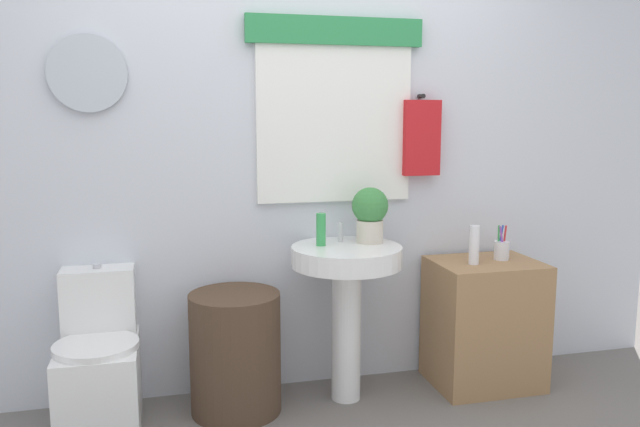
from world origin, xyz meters
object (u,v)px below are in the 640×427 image
Objects in this scene: toothbrush_cup at (502,250)px; laundry_hamper at (235,353)px; lotion_bottle at (474,245)px; wooden_cabinet at (484,323)px; potted_plant at (370,212)px; pedestal_sink at (346,282)px; toilet at (99,366)px; soap_bottle at (321,229)px.

laundry_hamper is at bearing -179.19° from toothbrush_cup.
lotion_bottle is at bearing -162.74° from toothbrush_cup.
potted_plant is (-0.64, 0.06, 0.62)m from wooden_cabinet.
potted_plant is (0.14, 0.06, 0.34)m from pedestal_sink.
toilet is 2.60× the size of potted_plant.
wooden_cabinet is 2.39× the size of potted_plant.
soap_bottle reaches higher than wooden_cabinet.
lotion_bottle is (1.24, -0.04, 0.48)m from laundry_hamper.
laundry_hamper is 0.74m from soap_bottle.
toothbrush_cup is (0.10, 0.02, 0.39)m from wooden_cabinet.
potted_plant is at bearing 176.90° from toothbrush_cup.
laundry_hamper is 0.88× the size of wooden_cabinet.
laundry_hamper is at bearing -175.13° from potted_plant.
pedestal_sink is at bearing -1.55° from toilet.
pedestal_sink reaches higher than laundry_hamper.
laundry_hamper is 3.23× the size of toothbrush_cup.
lotion_bottle reaches higher than laundry_hamper.
potted_plant reaches higher than pedestal_sink.
pedestal_sink is at bearing -156.80° from potted_plant.
potted_plant is at bearing 1.18° from toilet.
wooden_cabinet is 3.33× the size of lotion_bottle.
soap_bottle is at bearing 173.56° from lotion_bottle.
wooden_cabinet is at bearing -168.15° from toothbrush_cup.
wooden_cabinet is at bearing -0.94° from toilet.
soap_bottle is at bearing -177.80° from potted_plant.
toothbrush_cup is at bearing -1.71° from soap_bottle.
toothbrush_cup is at bearing 0.81° from laundry_hamper.
potted_plant is 1.54× the size of toothbrush_cup.
toilet is 3.63× the size of lotion_bottle.
toilet is 2.12m from toothbrush_cup.
pedestal_sink is 1.18× the size of wooden_cabinet.
soap_bottle reaches higher than lotion_bottle.
pedestal_sink is (1.20, -0.03, 0.33)m from toilet.
wooden_cabinet is (1.34, 0.00, 0.04)m from laundry_hamper.
laundry_hamper is 0.75× the size of pedestal_sink.
potted_plant is at bearing 174.60° from wooden_cabinet.
lotion_bottle is (0.80, -0.09, -0.10)m from soap_bottle.
wooden_cabinet is at bearing 0.00° from pedestal_sink.
laundry_hamper is 0.65m from pedestal_sink.
toilet is at bearing 177.08° from laundry_hamper.
toilet is 1.24× the size of laundry_hamper.
toothbrush_cup reaches higher than laundry_hamper.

